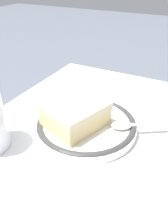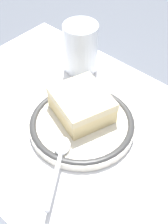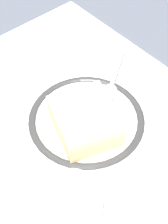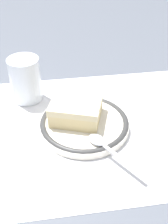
# 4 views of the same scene
# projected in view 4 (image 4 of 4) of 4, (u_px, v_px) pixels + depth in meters

# --- Properties ---
(ground_plane) EXTENTS (2.40, 2.40, 0.00)m
(ground_plane) POSITION_uv_depth(u_px,v_px,m) (77.00, 129.00, 0.56)
(ground_plane) COLOR #4C515B
(placemat) EXTENTS (0.56, 0.38, 0.00)m
(placemat) POSITION_uv_depth(u_px,v_px,m) (77.00, 128.00, 0.56)
(placemat) COLOR white
(placemat) RESTS_ON ground_plane
(plate) EXTENTS (0.18, 0.18, 0.02)m
(plate) POSITION_uv_depth(u_px,v_px,m) (84.00, 122.00, 0.56)
(plate) COLOR silver
(plate) RESTS_ON placemat
(cake_slice) EXTENTS (0.12, 0.11, 0.04)m
(cake_slice) POSITION_uv_depth(u_px,v_px,m) (76.00, 109.00, 0.55)
(cake_slice) COLOR beige
(cake_slice) RESTS_ON plate
(spoon) EXTENTS (0.08, 0.11, 0.01)m
(spoon) POSITION_uv_depth(u_px,v_px,m) (106.00, 147.00, 0.50)
(spoon) COLOR silver
(spoon) RESTS_ON plate
(cup) EXTENTS (0.07, 0.07, 0.10)m
(cup) POSITION_uv_depth(u_px,v_px,m) (26.00, 82.00, 0.62)
(cup) COLOR silver
(cup) RESTS_ON placemat
(napkin) EXTENTS (0.13, 0.12, 0.00)m
(napkin) POSITION_uv_depth(u_px,v_px,m) (165.00, 152.00, 0.51)
(napkin) COLOR white
(napkin) RESTS_ON placemat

